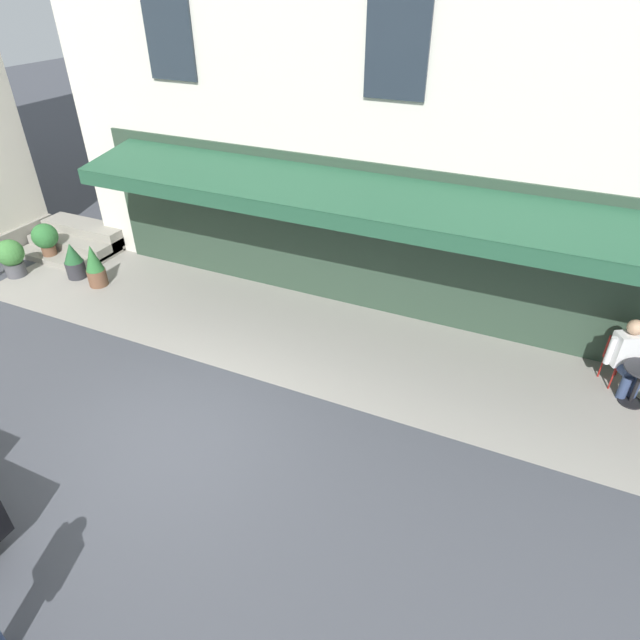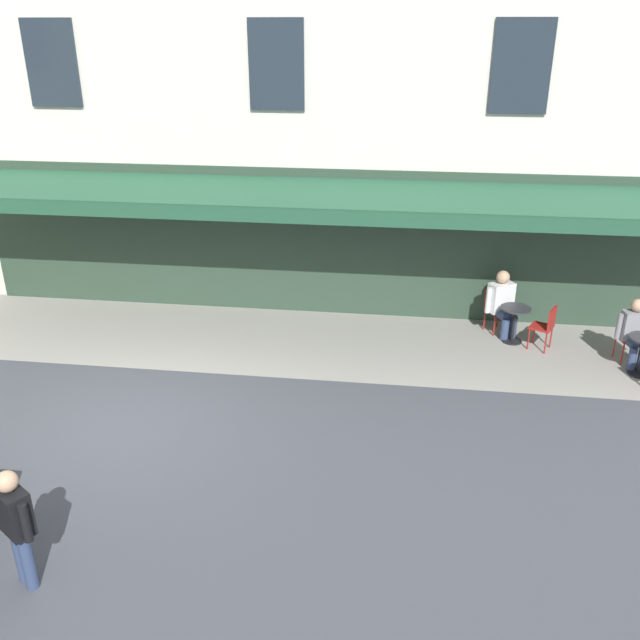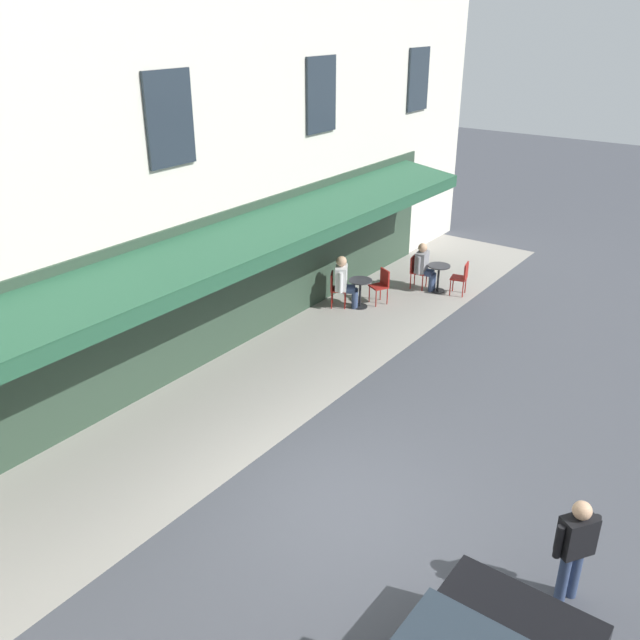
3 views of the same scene
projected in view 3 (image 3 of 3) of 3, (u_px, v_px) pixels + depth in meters
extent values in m
plane|color=#42444C|center=(339.00, 504.00, 10.51)|extent=(70.00, 70.00, 0.00)
cube|color=gray|center=(296.00, 362.00, 14.71)|extent=(20.50, 3.20, 0.01)
cube|color=#2D4233|center=(231.00, 282.00, 14.70)|extent=(16.00, 0.06, 3.20)
cube|color=#235138|center=(257.00, 234.00, 13.74)|extent=(15.00, 1.70, 0.36)
cube|color=#235138|center=(289.00, 252.00, 13.39)|extent=(15.00, 0.04, 0.28)
cube|color=#232D38|center=(418.00, 79.00, 19.06)|extent=(1.10, 0.06, 1.70)
cube|color=#232D38|center=(321.00, 95.00, 15.63)|extent=(1.10, 0.06, 1.70)
cube|color=#232D38|center=(170.00, 119.00, 12.21)|extent=(1.10, 0.06, 1.70)
cylinder|color=black|center=(437.00, 291.00, 18.43)|extent=(0.40, 0.40, 0.03)
cylinder|color=black|center=(438.00, 279.00, 18.28)|extent=(0.06, 0.06, 0.72)
cylinder|color=#2D2D33|center=(439.00, 266.00, 18.12)|extent=(0.60, 0.60, 0.03)
cylinder|color=maroon|center=(453.00, 283.00, 18.35)|extent=(0.03, 0.03, 0.45)
cylinder|color=maroon|center=(450.00, 288.00, 18.06)|extent=(0.03, 0.03, 0.45)
cylinder|color=maroon|center=(465.00, 285.00, 18.23)|extent=(0.03, 0.03, 0.45)
cylinder|color=maroon|center=(463.00, 290.00, 17.94)|extent=(0.03, 0.03, 0.45)
cube|color=maroon|center=(459.00, 278.00, 18.04)|extent=(0.48, 0.48, 0.04)
cube|color=maroon|center=(466.00, 271.00, 17.88)|extent=(0.40, 0.13, 0.42)
cylinder|color=maroon|center=(422.00, 283.00, 18.35)|extent=(0.03, 0.03, 0.45)
cylinder|color=maroon|center=(426.00, 279.00, 18.63)|extent=(0.03, 0.03, 0.45)
cylinder|color=maroon|center=(411.00, 281.00, 18.49)|extent=(0.03, 0.03, 0.45)
cylinder|color=maroon|center=(415.00, 277.00, 18.77)|extent=(0.03, 0.03, 0.45)
cube|color=maroon|center=(419.00, 272.00, 18.46)|extent=(0.46, 0.46, 0.04)
cube|color=maroon|center=(413.00, 263.00, 18.43)|extent=(0.40, 0.11, 0.42)
cylinder|color=black|center=(360.00, 306.00, 17.45)|extent=(0.40, 0.40, 0.03)
cylinder|color=black|center=(360.00, 294.00, 17.31)|extent=(0.06, 0.06, 0.72)
cylinder|color=#2D2D33|center=(360.00, 280.00, 17.15)|extent=(0.60, 0.60, 0.03)
cylinder|color=maroon|center=(369.00, 294.00, 17.66)|extent=(0.03, 0.03, 0.45)
cylinder|color=maroon|center=(376.00, 299.00, 17.38)|extent=(0.03, 0.03, 0.45)
cylinder|color=maroon|center=(380.00, 292.00, 17.79)|extent=(0.03, 0.03, 0.45)
cylinder|color=maroon|center=(387.00, 296.00, 17.52)|extent=(0.03, 0.03, 0.45)
cube|color=maroon|center=(379.00, 286.00, 17.48)|extent=(0.54, 0.54, 0.04)
cube|color=maroon|center=(385.00, 277.00, 17.46)|extent=(0.22, 0.37, 0.42)
cylinder|color=maroon|center=(345.00, 301.00, 17.24)|extent=(0.03, 0.03, 0.45)
cylinder|color=maroon|center=(346.00, 296.00, 17.55)|extent=(0.03, 0.03, 0.45)
cylinder|color=maroon|center=(332.00, 301.00, 17.27)|extent=(0.03, 0.03, 0.45)
cylinder|color=maroon|center=(333.00, 295.00, 17.58)|extent=(0.03, 0.03, 0.45)
cube|color=maroon|center=(339.00, 289.00, 17.30)|extent=(0.55, 0.55, 0.04)
cube|color=maroon|center=(332.00, 281.00, 17.22)|extent=(0.36, 0.24, 0.42)
cylinder|color=navy|center=(355.00, 300.00, 17.28)|extent=(0.16, 0.16, 0.47)
cylinder|color=navy|center=(348.00, 290.00, 17.19)|extent=(0.33, 0.39, 0.17)
cylinder|color=navy|center=(355.00, 297.00, 17.46)|extent=(0.16, 0.16, 0.47)
cylinder|color=navy|center=(348.00, 288.00, 17.37)|extent=(0.33, 0.39, 0.17)
cube|color=silver|center=(341.00, 278.00, 17.16)|extent=(0.58, 0.50, 0.61)
sphere|color=tan|center=(341.00, 261.00, 16.98)|extent=(0.27, 0.27, 0.27)
cylinder|color=silver|center=(340.00, 283.00, 16.90)|extent=(0.11, 0.11, 0.54)
cylinder|color=silver|center=(342.00, 274.00, 17.45)|extent=(0.11, 0.11, 0.54)
cylinder|color=navy|center=(431.00, 283.00, 18.32)|extent=(0.15, 0.15, 0.47)
cylinder|color=navy|center=(426.00, 274.00, 18.28)|extent=(0.21, 0.35, 0.16)
cylinder|color=navy|center=(433.00, 281.00, 18.47)|extent=(0.15, 0.15, 0.47)
cylinder|color=navy|center=(428.00, 271.00, 18.43)|extent=(0.21, 0.35, 0.16)
cube|color=gray|center=(422.00, 262.00, 18.31)|extent=(0.50, 0.34, 0.56)
sphere|color=tan|center=(423.00, 248.00, 18.14)|extent=(0.25, 0.25, 0.25)
cylinder|color=gray|center=(418.00, 266.00, 18.09)|extent=(0.10, 0.10, 0.49)
cylinder|color=gray|center=(425.00, 259.00, 18.54)|extent=(0.10, 0.10, 0.49)
cylinder|color=navy|center=(563.00, 576.00, 8.66)|extent=(0.14, 0.14, 0.77)
cylinder|color=navy|center=(575.00, 573.00, 8.72)|extent=(0.14, 0.14, 0.77)
cube|color=black|center=(577.00, 535.00, 8.41)|extent=(0.51, 0.46, 0.54)
sphere|color=tan|center=(582.00, 510.00, 8.25)|extent=(0.24, 0.24, 0.24)
cylinder|color=black|center=(559.00, 542.00, 8.34)|extent=(0.10, 0.10, 0.48)
cylinder|color=black|center=(595.00, 531.00, 8.50)|extent=(0.10, 0.10, 0.48)
cylinder|color=black|center=(442.00, 628.00, 8.04)|extent=(0.60, 0.20, 0.60)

